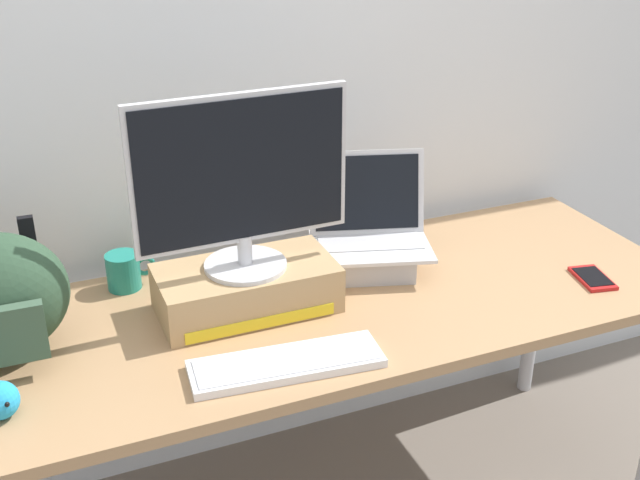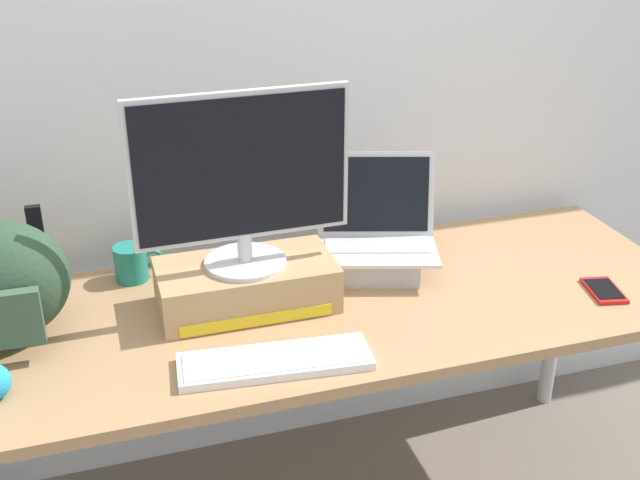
% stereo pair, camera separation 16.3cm
% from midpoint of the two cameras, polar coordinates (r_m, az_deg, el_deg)
% --- Properties ---
extents(back_wall, '(7.00, 0.10, 2.60)m').
position_cam_midpoint_polar(back_wall, '(2.24, -6.79, 13.82)').
color(back_wall, silver).
rests_on(back_wall, ground).
extents(desk, '(2.00, 0.72, 0.73)m').
position_cam_midpoint_polar(desk, '(2.07, -2.26, -6.19)').
color(desk, '#A87F56').
rests_on(desk, ground).
extents(toner_box_yellow, '(0.44, 0.23, 0.12)m').
position_cam_midpoint_polar(toner_box_yellow, '(2.00, -7.62, -3.50)').
color(toner_box_yellow, tan).
rests_on(toner_box_yellow, desk).
extents(desktop_monitor, '(0.53, 0.20, 0.44)m').
position_cam_midpoint_polar(desktop_monitor, '(1.88, -8.11, 4.12)').
color(desktop_monitor, silver).
rests_on(desktop_monitor, toner_box_yellow).
extents(open_laptop, '(0.38, 0.32, 0.31)m').
position_cam_midpoint_polar(open_laptop, '(2.18, 1.46, -0.50)').
color(open_laptop, '#ADADB2').
rests_on(open_laptop, desk).
extents(external_keyboard, '(0.44, 0.17, 0.02)m').
position_cam_midpoint_polar(external_keyboard, '(1.80, -5.05, -8.88)').
color(external_keyboard, white).
rests_on(external_keyboard, desk).
extents(coffee_mug, '(0.13, 0.09, 0.10)m').
position_cam_midpoint_polar(coffee_mug, '(2.17, -15.98, -2.21)').
color(coffee_mug, '#1E7F70').
rests_on(coffee_mug, desk).
extents(cell_phone, '(0.10, 0.15, 0.01)m').
position_cam_midpoint_polar(cell_phone, '(2.24, 17.05, -2.67)').
color(cell_phone, red).
rests_on(cell_phone, desk).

